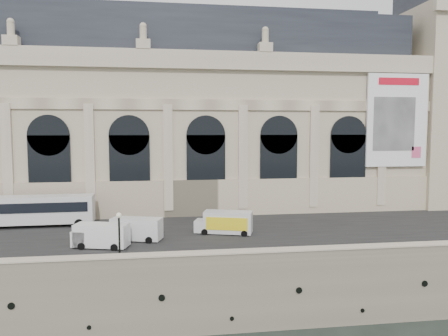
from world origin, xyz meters
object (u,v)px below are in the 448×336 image
Objects in this scene: van_c at (134,229)px; lamp_left at (119,239)px; bus_left at (39,210)px; van_b at (98,236)px; box_truck at (225,223)px.

lamp_left is at bearing -94.92° from van_c.
bus_left reaches higher than van_b.
lamp_left reaches higher than bus_left.
van_b is (8.39, -10.63, -0.87)m from bus_left.
bus_left is 14.34m from van_c.
bus_left is 2.80× the size of lamp_left.
bus_left is at bearing 123.86° from lamp_left.
van_b is 1.26× the size of lamp_left.
bus_left is 2.21× the size of van_c.
box_truck is 1.47× the size of lamp_left.
lamp_left reaches higher than van_c.
bus_left is 1.91× the size of box_truck.
van_b is at bearing 114.25° from lamp_left.
box_truck reaches higher than van_c.
van_c is at bearing 85.08° from lamp_left.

